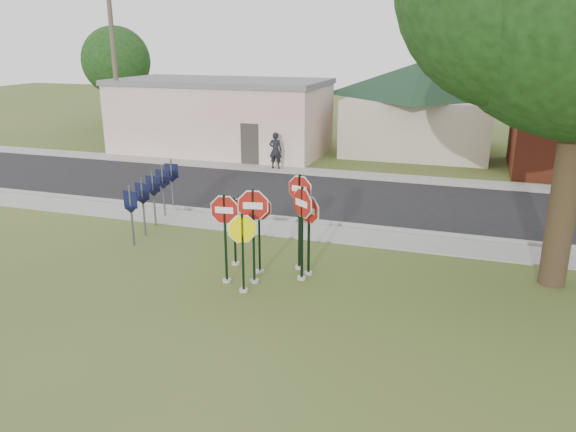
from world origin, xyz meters
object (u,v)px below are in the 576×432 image
(pedestrian, at_px, (276,150))
(utility_pole_near, at_px, (115,66))
(stop_sign_center, at_px, (253,222))
(stop_sign_yellow, at_px, (243,243))
(stop_sign_left, at_px, (225,226))

(pedestrian, bearing_deg, utility_pole_near, -6.06)
(utility_pole_near, bearing_deg, stop_sign_center, -45.84)
(stop_sign_center, xyz_separation_m, stop_sign_yellow, (-0.05, -0.64, -0.40))
(pedestrian, bearing_deg, stop_sign_yellow, 104.67)
(stop_sign_yellow, height_order, pedestrian, stop_sign_yellow)
(utility_pole_near, bearing_deg, pedestrian, -4.54)
(stop_sign_yellow, xyz_separation_m, stop_sign_left, (-0.68, 0.43, 0.27))
(stop_sign_yellow, bearing_deg, utility_pole_near, 132.79)
(stop_sign_left, bearing_deg, utility_pole_near, 132.19)
(stop_sign_center, relative_size, pedestrian, 1.49)
(stop_sign_center, height_order, utility_pole_near, utility_pole_near)
(stop_sign_center, distance_m, stop_sign_left, 0.77)
(stop_sign_yellow, bearing_deg, stop_sign_left, 147.61)
(stop_sign_center, distance_m, stop_sign_yellow, 0.76)
(stop_sign_yellow, bearing_deg, stop_sign_center, 85.64)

